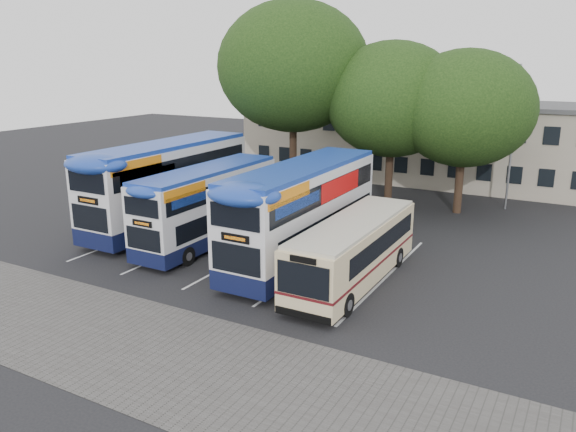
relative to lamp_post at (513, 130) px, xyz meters
The scene contains 12 objects.
ground 21.46m from the lamp_post, 106.72° to the right, with size 120.00×120.00×0.00m, color black.
paving_strip 26.71m from the lamp_post, 107.76° to the right, with size 40.00×6.00×0.01m, color #595654.
bay_lines 18.57m from the lamp_post, 123.08° to the right, with size 14.12×11.00×0.01m.
depot_building 9.43m from the lamp_post, 130.53° to the left, with size 32.40×8.40×6.20m.
lamp_post is the anchor object (origin of this frame).
tree_left 14.63m from the lamp_post, 166.12° to the right, with size 10.17×10.17×13.17m.
tree_mid 7.68m from the lamp_post, 160.72° to the right, with size 8.58×8.58×10.51m.
tree_right 3.74m from the lamp_post, 136.92° to the right, with size 8.26×8.26×9.99m.
bus_dd_left 21.23m from the lamp_post, 140.49° to the right, with size 2.82×11.63×4.85m.
bus_dd_mid 19.60m from the lamp_post, 129.88° to the right, with size 2.34×9.66×4.02m.
bus_dd_right 16.60m from the lamp_post, 115.25° to the right, with size 2.71×11.18×4.66m.
bus_single 17.01m from the lamp_post, 103.24° to the right, with size 2.39×9.39×2.80m.
Camera 1 is at (10.65, -17.40, 9.27)m, focal length 35.00 mm.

